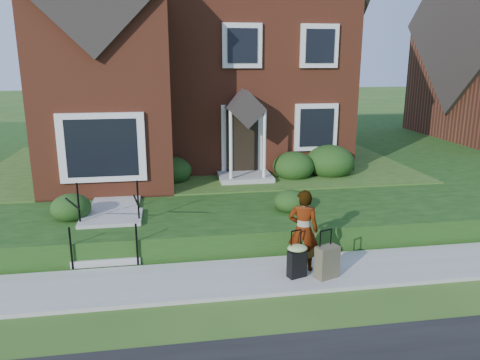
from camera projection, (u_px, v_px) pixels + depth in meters
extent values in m
plane|color=#2D5119|center=(232.00, 280.00, 9.22)|extent=(120.00, 120.00, 0.00)
cube|color=#9E9B93|center=(232.00, 278.00, 9.21)|extent=(60.00, 1.60, 0.08)
cube|color=#173B10|center=(287.00, 152.00, 20.17)|extent=(44.00, 20.00, 0.60)
cube|color=#9E9B93|center=(121.00, 188.00, 13.44)|extent=(1.20, 6.00, 0.06)
cube|color=brown|center=(194.00, 83.00, 17.93)|extent=(10.00, 8.00, 5.40)
cube|color=brown|center=(104.00, 93.00, 12.91)|extent=(3.60, 2.40, 5.40)
cube|color=silver|center=(103.00, 147.00, 12.14)|extent=(2.20, 0.30, 1.80)
cube|color=black|center=(242.00, 143.00, 14.66)|extent=(1.00, 0.12, 2.10)
cube|color=black|center=(316.00, 127.00, 14.93)|extent=(1.40, 0.10, 1.50)
cube|color=#9E9B93|center=(106.00, 260.00, 9.74)|extent=(1.40, 0.30, 0.15)
cube|color=#9E9B93|center=(107.00, 248.00, 9.99)|extent=(1.40, 0.30, 0.15)
cube|color=#9E9B93|center=(108.00, 236.00, 10.24)|extent=(1.40, 0.30, 0.15)
cube|color=#9E9B93|center=(109.00, 225.00, 10.49)|extent=(1.40, 0.30, 0.15)
cube|color=#9E9B93|center=(112.00, 217.00, 11.01)|extent=(1.40, 0.80, 0.15)
cylinder|color=black|center=(71.00, 248.00, 9.40)|extent=(0.04, 0.04, 0.90)
cylinder|color=black|center=(78.00, 202.00, 10.40)|extent=(0.04, 0.04, 0.90)
cylinder|color=black|center=(137.00, 244.00, 9.60)|extent=(0.04, 0.04, 0.90)
cylinder|color=black|center=(138.00, 200.00, 10.60)|extent=(0.04, 0.04, 0.90)
ellipsoid|color=black|center=(64.00, 172.00, 13.33)|extent=(1.43, 1.43, 1.00)
ellipsoid|color=black|center=(172.00, 168.00, 14.17)|extent=(1.20, 1.20, 0.84)
ellipsoid|color=black|center=(294.00, 163.00, 14.61)|extent=(1.30, 1.30, 0.91)
ellipsoid|color=black|center=(330.00, 158.00, 14.92)|extent=(1.55, 1.55, 1.08)
ellipsoid|color=black|center=(71.00, 205.00, 10.90)|extent=(0.92, 0.92, 0.65)
ellipsoid|color=black|center=(290.00, 199.00, 11.50)|extent=(0.81, 0.81, 0.57)
imported|color=#999999|center=(303.00, 230.00, 9.32)|extent=(0.71, 0.59, 1.67)
cube|color=black|center=(297.00, 264.00, 9.12)|extent=(0.40, 0.30, 0.54)
cylinder|color=black|center=(298.00, 231.00, 8.95)|extent=(0.21, 0.09, 0.03)
cylinder|color=black|center=(292.00, 242.00, 8.98)|extent=(0.02, 0.02, 0.40)
cylinder|color=black|center=(303.00, 241.00, 9.02)|extent=(0.02, 0.02, 0.40)
cylinder|color=black|center=(290.00, 276.00, 9.16)|extent=(0.06, 0.07, 0.06)
cylinder|color=black|center=(303.00, 275.00, 9.20)|extent=(0.06, 0.07, 0.06)
ellipsoid|color=#99B366|center=(298.00, 248.00, 9.04)|extent=(0.47, 0.43, 0.13)
cube|color=brown|center=(327.00, 262.00, 9.08)|extent=(0.51, 0.39, 0.64)
cylinder|color=black|center=(329.00, 231.00, 8.92)|extent=(0.26, 0.12, 0.03)
cylinder|color=black|center=(322.00, 239.00, 8.94)|extent=(0.02, 0.02, 0.31)
cylinder|color=black|center=(335.00, 239.00, 8.98)|extent=(0.02, 0.02, 0.31)
cylinder|color=black|center=(319.00, 276.00, 9.13)|extent=(0.06, 0.07, 0.06)
cylinder|color=black|center=(334.00, 275.00, 9.18)|extent=(0.06, 0.07, 0.06)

